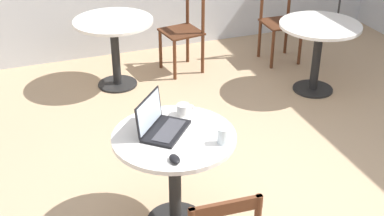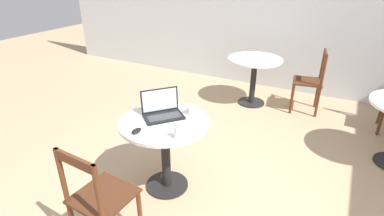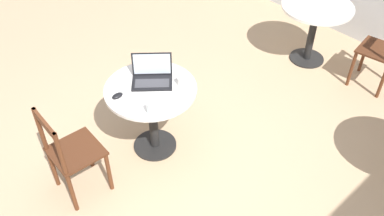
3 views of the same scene
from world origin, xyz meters
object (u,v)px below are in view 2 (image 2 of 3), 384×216
object	(u,v)px
drinking_glass	(178,132)
laptop	(162,111)
cafe_table_far	(254,69)
cafe_table_near	(165,137)
chair_far_right	(310,82)
mouse	(136,131)
mug	(191,110)
chair_near_front	(99,200)

from	to	relation	value
drinking_glass	laptop	bearing A→B (deg)	139.80
cafe_table_far	laptop	distance (m)	2.20
cafe_table_near	chair_far_right	bearing A→B (deg)	69.12
cafe_table_near	drinking_glass	bearing A→B (deg)	-37.52
drinking_glass	mouse	bearing A→B (deg)	-165.94
cafe_table_near	mug	distance (m)	0.34
chair_near_front	laptop	bearing A→B (deg)	91.53
chair_far_right	mug	world-z (taller)	chair_far_right
mouse	mug	xyz separation A→B (m)	(0.23, 0.51, 0.02)
cafe_table_near	laptop	distance (m)	0.23
laptop	drinking_glass	distance (m)	0.41
chair_far_right	laptop	bearing A→B (deg)	-112.86
chair_far_right	mug	bearing A→B (deg)	-109.56
cafe_table_far	mouse	size ratio (longest dim) A/B	7.96
cafe_table_near	mouse	size ratio (longest dim) A/B	7.96
chair_near_front	drinking_glass	bearing A→B (deg)	64.46
chair_near_front	mouse	distance (m)	0.60
mug	drinking_glass	bearing A→B (deg)	-76.16
laptop	mug	distance (m)	0.26
cafe_table_far	laptop	xyz separation A→B (m)	(-0.18, -2.18, 0.21)
cafe_table_far	mug	xyz separation A→B (m)	(0.03, -2.03, 0.20)
chair_far_right	drinking_glass	world-z (taller)	chair_far_right
chair_far_right	chair_near_front	bearing A→B (deg)	-106.62
cafe_table_near	drinking_glass	world-z (taller)	drinking_glass
cafe_table_far	chair_far_right	bearing A→B (deg)	8.94
cafe_table_far	cafe_table_near	bearing A→B (deg)	-92.95
cafe_table_far	chair_far_right	size ratio (longest dim) A/B	0.89
chair_near_front	mug	xyz separation A→B (m)	(0.19, 1.03, 0.31)
cafe_table_far	chair_near_front	distance (m)	3.06
cafe_table_far	mug	size ratio (longest dim) A/B	6.57
chair_far_right	cafe_table_far	bearing A→B (deg)	-171.06
chair_far_right	laptop	xyz separation A→B (m)	(-0.97, -2.31, 0.32)
mug	mouse	bearing A→B (deg)	-114.63
cafe_table_near	cafe_table_far	xyz separation A→B (m)	(0.12, 2.26, 0.00)
chair_near_front	mug	bearing A→B (deg)	79.79
laptop	cafe_table_near	bearing A→B (deg)	-48.87
chair_far_right	laptop	world-z (taller)	laptop
mouse	drinking_glass	bearing A→B (deg)	14.06
mouse	mug	distance (m)	0.56
cafe_table_near	mug	xyz separation A→B (m)	(0.15, 0.23, 0.20)
chair_near_front	mouse	bearing A→B (deg)	95.17
cafe_table_near	mug	bearing A→B (deg)	58.04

